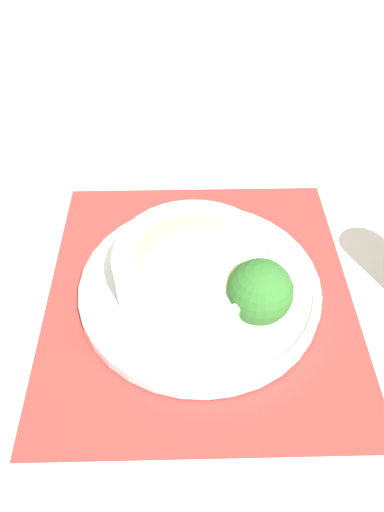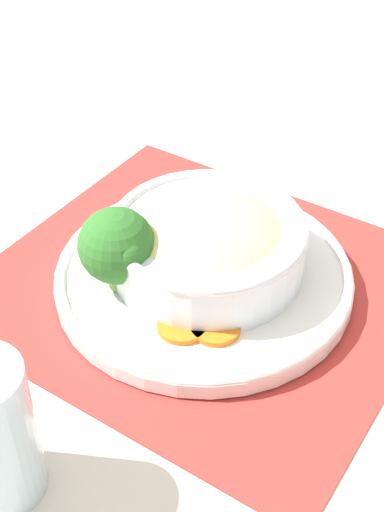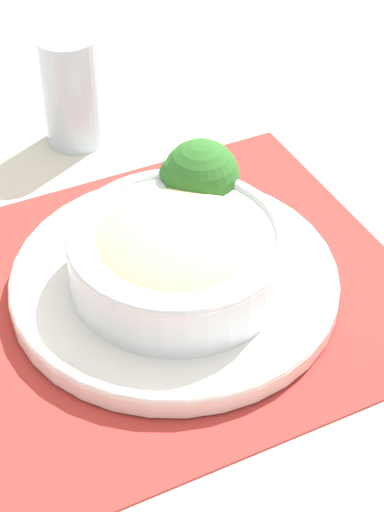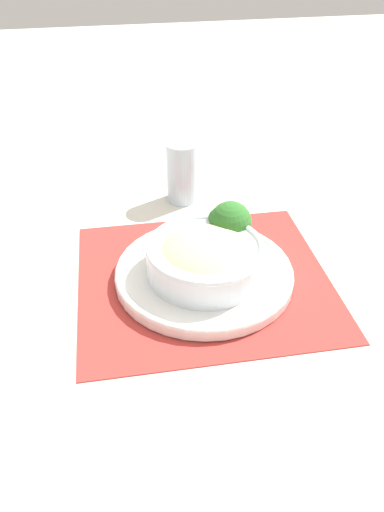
{
  "view_description": "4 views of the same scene",
  "coord_description": "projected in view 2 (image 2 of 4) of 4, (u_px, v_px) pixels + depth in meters",
  "views": [
    {
      "loc": [
        0.4,
        -0.03,
        0.48
      ],
      "look_at": [
        -0.02,
        -0.01,
        0.05
      ],
      "focal_mm": 35.0,
      "sensor_mm": 36.0,
      "label": 1
    },
    {
      "loc": [
        -0.27,
        0.46,
        0.48
      ],
      "look_at": [
        0.01,
        0.01,
        0.05
      ],
      "focal_mm": 50.0,
      "sensor_mm": 36.0,
      "label": 2
    },
    {
      "loc": [
        -0.24,
        -0.51,
        0.54
      ],
      "look_at": [
        0.01,
        -0.01,
        0.04
      ],
      "focal_mm": 60.0,
      "sensor_mm": 36.0,
      "label": 3
    },
    {
      "loc": [
        -0.14,
        -0.64,
        0.53
      ],
      "look_at": [
        -0.02,
        0.02,
        0.04
      ],
      "focal_mm": 35.0,
      "sensor_mm": 36.0,
      "label": 4
    }
  ],
  "objects": [
    {
      "name": "ground_plane",
      "position": [
        204.0,
        286.0,
        0.72
      ],
      "size": [
        4.0,
        4.0,
        0.0
      ],
      "primitive_type": "plane",
      "color": "beige"
    },
    {
      "name": "bowl",
      "position": [
        212.0,
        243.0,
        0.69
      ],
      "size": [
        0.19,
        0.19,
        0.07
      ],
      "color": "silver",
      "rests_on": "plate"
    },
    {
      "name": "plate",
      "position": [
        204.0,
        275.0,
        0.71
      ],
      "size": [
        0.3,
        0.3,
        0.02
      ],
      "color": "white",
      "rests_on": "placemat"
    },
    {
      "name": "broccoli_floret",
      "position": [
        117.0,
        246.0,
        0.66
      ],
      "size": [
        0.07,
        0.07,
        0.09
      ],
      "color": "#759E51",
      "rests_on": "plate"
    },
    {
      "name": "carrot_slice_near",
      "position": [
        182.0,
        325.0,
        0.64
      ],
      "size": [
        0.05,
        0.05,
        0.01
      ],
      "color": "orange",
      "rests_on": "plate"
    },
    {
      "name": "placemat",
      "position": [
        204.0,
        285.0,
        0.72
      ],
      "size": [
        0.42,
        0.39,
        0.0
      ],
      "color": "#B2332D",
      "rests_on": "ground_plane"
    },
    {
      "name": "carrot_slice_middle",
      "position": [
        215.0,
        327.0,
        0.64
      ],
      "size": [
        0.05,
        0.05,
        0.01
      ],
      "color": "orange",
      "rests_on": "plate"
    }
  ]
}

